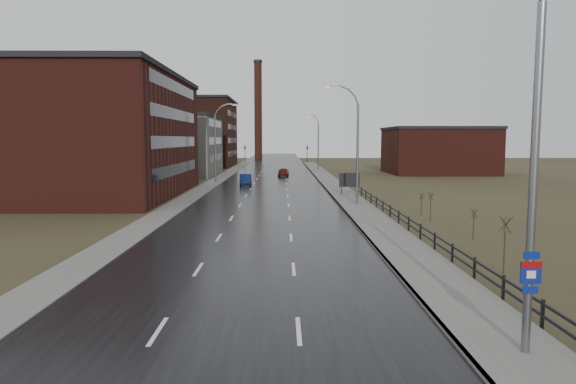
{
  "coord_description": "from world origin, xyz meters",
  "views": [
    {
      "loc": [
        1.8,
        -12.22,
        6.31
      ],
      "look_at": [
        2.1,
        19.74,
        3.0
      ],
      "focal_mm": 32.0,
      "sensor_mm": 36.0,
      "label": 1
    }
  ],
  "objects_px": {
    "billboard": "(349,181)",
    "car_far": "(283,172)",
    "car_near": "(246,180)",
    "streetlight_main": "(523,148)"
  },
  "relations": [
    {
      "from": "billboard",
      "to": "car_near",
      "type": "distance_m",
      "value": 18.08
    },
    {
      "from": "billboard",
      "to": "car_far",
      "type": "distance_m",
      "value": 30.9
    },
    {
      "from": "car_far",
      "to": "billboard",
      "type": "bearing_deg",
      "value": 107.09
    },
    {
      "from": "streetlight_main",
      "to": "billboard",
      "type": "bearing_deg",
      "value": 89.14
    },
    {
      "from": "billboard",
      "to": "car_far",
      "type": "xyz_separation_m",
      "value": [
        -7.24,
        30.02,
        -1.01
      ]
    },
    {
      "from": "streetlight_main",
      "to": "car_far",
      "type": "distance_m",
      "value": 72.54
    },
    {
      "from": "car_near",
      "to": "car_far",
      "type": "xyz_separation_m",
      "value": [
        5.15,
        16.91,
        -0.03
      ]
    },
    {
      "from": "car_near",
      "to": "car_far",
      "type": "distance_m",
      "value": 17.67
    },
    {
      "from": "car_far",
      "to": "car_near",
      "type": "bearing_deg",
      "value": 76.58
    },
    {
      "from": "billboard",
      "to": "car_far",
      "type": "bearing_deg",
      "value": 103.56
    }
  ]
}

